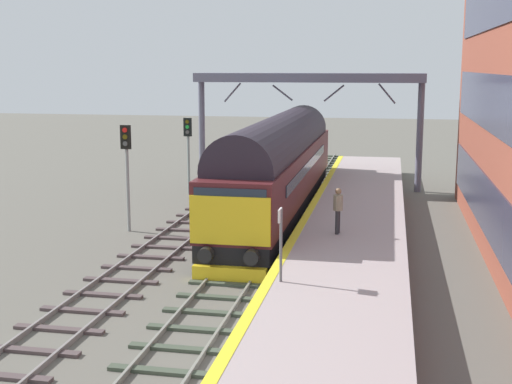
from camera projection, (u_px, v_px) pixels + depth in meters
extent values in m
plane|color=#5F5C53|center=(248.00, 258.00, 25.25)|extent=(140.00, 140.00, 0.00)
cube|color=gray|center=(229.00, 255.00, 25.37)|extent=(0.07, 60.00, 0.15)
cube|color=gray|center=(267.00, 257.00, 25.10)|extent=(0.07, 60.00, 0.15)
cube|color=#3F493A|center=(161.00, 371.00, 15.79)|extent=(2.50, 0.26, 0.09)
cube|color=#3F493A|center=(178.00, 349.00, 17.05)|extent=(2.50, 0.26, 0.09)
cube|color=#3F493A|center=(193.00, 329.00, 18.31)|extent=(2.50, 0.26, 0.09)
cube|color=#3F493A|center=(206.00, 312.00, 19.57)|extent=(2.50, 0.26, 0.09)
cube|color=#3F493A|center=(217.00, 297.00, 20.83)|extent=(2.50, 0.26, 0.09)
cube|color=#3F493A|center=(227.00, 284.00, 22.09)|extent=(2.50, 0.26, 0.09)
cube|color=#3F493A|center=(236.00, 272.00, 23.35)|extent=(2.50, 0.26, 0.09)
cube|color=#3F493A|center=(244.00, 262.00, 24.61)|extent=(2.50, 0.26, 0.09)
cube|color=#3F493A|center=(252.00, 252.00, 25.87)|extent=(2.50, 0.26, 0.09)
cube|color=#3F493A|center=(258.00, 244.00, 27.13)|extent=(2.50, 0.26, 0.09)
cube|color=#3F493A|center=(264.00, 236.00, 28.39)|extent=(2.50, 0.26, 0.09)
cube|color=#3F493A|center=(270.00, 229.00, 29.65)|extent=(2.50, 0.26, 0.09)
cube|color=#3F493A|center=(275.00, 222.00, 30.91)|extent=(2.50, 0.26, 0.09)
cube|color=#3F493A|center=(279.00, 216.00, 32.17)|extent=(2.50, 0.26, 0.09)
cube|color=#3F493A|center=(284.00, 210.00, 33.43)|extent=(2.50, 0.26, 0.09)
cube|color=#3F493A|center=(288.00, 205.00, 34.69)|extent=(2.50, 0.26, 0.09)
cube|color=#3F493A|center=(291.00, 200.00, 35.94)|extent=(2.50, 0.26, 0.09)
cube|color=#3F493A|center=(295.00, 195.00, 37.20)|extent=(2.50, 0.26, 0.09)
cube|color=#3F493A|center=(298.00, 191.00, 38.46)|extent=(2.50, 0.26, 0.09)
cube|color=#3F493A|center=(301.00, 187.00, 39.72)|extent=(2.50, 0.26, 0.09)
cube|color=#3F493A|center=(304.00, 184.00, 40.98)|extent=(2.50, 0.26, 0.09)
cube|color=#3F493A|center=(307.00, 180.00, 42.24)|extent=(2.50, 0.26, 0.09)
cube|color=#3F493A|center=(309.00, 177.00, 43.50)|extent=(2.50, 0.26, 0.09)
cube|color=#3F493A|center=(312.00, 174.00, 44.76)|extent=(2.50, 0.26, 0.09)
cube|color=#3F493A|center=(314.00, 171.00, 46.02)|extent=(2.50, 0.26, 0.09)
cube|color=#3F493A|center=(316.00, 168.00, 47.28)|extent=(2.50, 0.26, 0.09)
cube|color=#3F493A|center=(318.00, 165.00, 48.54)|extent=(2.50, 0.26, 0.09)
cube|color=#3F493A|center=(320.00, 163.00, 49.80)|extent=(2.50, 0.26, 0.09)
cube|color=#3F493A|center=(322.00, 160.00, 51.06)|extent=(2.50, 0.26, 0.09)
cube|color=#3F493A|center=(323.00, 158.00, 52.32)|extent=(2.50, 0.26, 0.09)
cube|color=#3F493A|center=(325.00, 156.00, 53.58)|extent=(2.50, 0.26, 0.09)
cube|color=slate|center=(139.00, 250.00, 26.02)|extent=(0.07, 60.00, 0.15)
cube|color=slate|center=(175.00, 252.00, 25.75)|extent=(0.07, 60.00, 0.15)
cube|color=#4C3F3F|center=(0.00, 376.00, 15.55)|extent=(2.50, 0.26, 0.09)
cube|color=#4C3F3F|center=(32.00, 351.00, 16.93)|extent=(2.50, 0.26, 0.09)
cube|color=#4C3F3F|center=(59.00, 329.00, 18.31)|extent=(2.50, 0.26, 0.09)
cube|color=#4C3F3F|center=(82.00, 311.00, 19.68)|extent=(2.50, 0.26, 0.09)
cube|color=#4C3F3F|center=(103.00, 295.00, 21.06)|extent=(2.50, 0.26, 0.09)
cube|color=#4C3F3F|center=(121.00, 281.00, 22.44)|extent=(2.50, 0.26, 0.09)
cube|color=#4C3F3F|center=(136.00, 268.00, 23.82)|extent=(2.50, 0.26, 0.09)
cube|color=#4C3F3F|center=(151.00, 257.00, 25.20)|extent=(2.50, 0.26, 0.09)
cube|color=#4C3F3F|center=(163.00, 247.00, 26.58)|extent=(2.50, 0.26, 0.09)
cube|color=#4C3F3F|center=(175.00, 238.00, 27.96)|extent=(2.50, 0.26, 0.09)
cube|color=#4C3F3F|center=(185.00, 230.00, 29.34)|extent=(2.50, 0.26, 0.09)
cube|color=#4C3F3F|center=(194.00, 223.00, 30.72)|extent=(2.50, 0.26, 0.09)
cube|color=#4C3F3F|center=(203.00, 216.00, 32.10)|extent=(2.50, 0.26, 0.09)
cube|color=#4C3F3F|center=(211.00, 210.00, 33.48)|extent=(2.50, 0.26, 0.09)
cube|color=#4C3F3F|center=(218.00, 204.00, 34.86)|extent=(2.50, 0.26, 0.09)
cube|color=#4C3F3F|center=(225.00, 199.00, 36.24)|extent=(2.50, 0.26, 0.09)
cube|color=#4C3F3F|center=(231.00, 194.00, 37.62)|extent=(2.50, 0.26, 0.09)
cube|color=#4C3F3F|center=(237.00, 190.00, 39.00)|extent=(2.50, 0.26, 0.09)
cube|color=#4C3F3F|center=(242.00, 185.00, 40.38)|extent=(2.50, 0.26, 0.09)
cube|color=#4C3F3F|center=(247.00, 181.00, 41.76)|extent=(2.50, 0.26, 0.09)
cube|color=#4C3F3F|center=(252.00, 178.00, 43.14)|extent=(2.50, 0.26, 0.09)
cube|color=#4C3F3F|center=(256.00, 174.00, 44.52)|extent=(2.50, 0.26, 0.09)
cube|color=#4C3F3F|center=(260.00, 171.00, 45.89)|extent=(2.50, 0.26, 0.09)
cube|color=#4C3F3F|center=(264.00, 168.00, 47.27)|extent=(2.50, 0.26, 0.09)
cube|color=#4C3F3F|center=(268.00, 165.00, 48.65)|extent=(2.50, 0.26, 0.09)
cube|color=#4C3F3F|center=(271.00, 162.00, 50.03)|extent=(2.50, 0.26, 0.09)
cube|color=#4C3F3F|center=(274.00, 160.00, 51.41)|extent=(2.50, 0.26, 0.09)
cube|color=#4C3F3F|center=(278.00, 157.00, 52.79)|extent=(2.50, 0.26, 0.09)
cube|color=#4C3F3F|center=(281.00, 155.00, 54.17)|extent=(2.50, 0.26, 0.09)
cube|color=#A79797|center=(348.00, 250.00, 24.48)|extent=(4.00, 44.00, 1.00)
cube|color=yellow|center=(296.00, 233.00, 24.74)|extent=(0.30, 44.00, 0.01)
cube|color=#2C2D42|center=(503.00, 230.00, 20.99)|extent=(0.06, 30.04, 2.02)
cube|color=#2C2D42|center=(510.00, 110.00, 20.35)|extent=(0.06, 30.04, 2.02)
cube|color=black|center=(278.00, 201.00, 31.75)|extent=(2.56, 19.37, 0.60)
cube|color=#501C1F|center=(279.00, 171.00, 31.50)|extent=(2.70, 19.37, 2.10)
cylinder|color=#261F29|center=(279.00, 144.00, 31.28)|extent=(2.56, 17.82, 2.57)
cube|color=yellow|center=(230.00, 221.00, 22.14)|extent=(2.65, 0.08, 1.58)
cube|color=#232D3D|center=(230.00, 198.00, 22.03)|extent=(2.38, 0.04, 0.64)
cube|color=#232D3D|center=(309.00, 166.00, 31.19)|extent=(0.04, 13.56, 0.44)
cylinder|color=black|center=(206.00, 255.00, 22.28)|extent=(0.48, 0.35, 0.48)
cylinder|color=black|center=(252.00, 257.00, 21.99)|extent=(0.48, 0.35, 0.48)
cube|color=yellow|center=(230.00, 274.00, 22.39)|extent=(2.43, 0.36, 0.47)
cylinder|color=black|center=(242.00, 251.00, 24.19)|extent=(1.64, 1.04, 1.04)
cylinder|color=black|center=(249.00, 244.00, 25.25)|extent=(1.64, 1.04, 1.04)
cylinder|color=black|center=(254.00, 236.00, 26.32)|extent=(1.64, 1.04, 1.04)
cylinder|color=black|center=(295.00, 186.00, 37.28)|extent=(1.64, 1.04, 1.04)
cylinder|color=black|center=(298.00, 183.00, 38.35)|extent=(1.64, 1.04, 1.04)
cylinder|color=black|center=(301.00, 180.00, 39.41)|extent=(1.64, 1.04, 1.04)
cylinder|color=gray|center=(128.00, 179.00, 29.00)|extent=(0.14, 0.14, 4.49)
cube|color=black|center=(126.00, 137.00, 28.63)|extent=(0.44, 0.10, 0.99)
cylinder|color=red|center=(125.00, 130.00, 28.52)|extent=(0.20, 0.06, 0.20)
cylinder|color=#53470A|center=(125.00, 137.00, 28.57)|extent=(0.20, 0.06, 0.20)
cylinder|color=#50504E|center=(125.00, 144.00, 28.62)|extent=(0.20, 0.06, 0.20)
cylinder|color=gray|center=(188.00, 156.00, 37.62)|extent=(0.14, 0.14, 4.14)
cube|color=black|center=(188.00, 127.00, 37.28)|extent=(0.44, 0.10, 0.99)
cylinder|color=#53470A|center=(187.00, 122.00, 37.17)|extent=(0.20, 0.06, 0.20)
cylinder|color=green|center=(187.00, 127.00, 37.22)|extent=(0.20, 0.06, 0.20)
cylinder|color=#50504E|center=(187.00, 132.00, 37.27)|extent=(0.20, 0.06, 0.20)
cylinder|color=slate|center=(281.00, 245.00, 19.05)|extent=(0.08, 0.08, 2.05)
cube|color=white|center=(280.00, 215.00, 18.91)|extent=(0.05, 0.44, 0.36)
cube|color=black|center=(279.00, 215.00, 18.91)|extent=(0.01, 0.20, 0.24)
cylinder|color=#343438|center=(337.00, 222.00, 24.56)|extent=(0.13, 0.13, 0.84)
cylinder|color=#343438|center=(338.00, 221.00, 24.75)|extent=(0.13, 0.13, 0.84)
cylinder|color=gray|center=(338.00, 203.00, 24.53)|extent=(0.39, 0.39, 0.56)
sphere|color=#916F4E|center=(338.00, 191.00, 24.46)|extent=(0.22, 0.22, 0.22)
cylinder|color=gray|center=(337.00, 204.00, 24.33)|extent=(0.09, 0.09, 0.52)
cylinder|color=gray|center=(339.00, 201.00, 24.72)|extent=(0.09, 0.09, 0.52)
cylinder|color=slate|center=(202.00, 134.00, 40.42)|extent=(0.36, 0.36, 5.99)
cylinder|color=slate|center=(420.00, 138.00, 38.09)|extent=(0.36, 0.36, 5.99)
cube|color=slate|center=(308.00, 78.00, 38.67)|extent=(12.77, 2.00, 0.50)
cylinder|color=slate|center=(233.00, 92.00, 39.64)|extent=(1.01, 0.10, 1.11)
cylinder|color=slate|center=(283.00, 93.00, 39.10)|extent=(1.18, 0.10, 0.91)
cylinder|color=slate|center=(334.00, 93.00, 38.55)|extent=(1.15, 0.10, 0.96)
cylinder|color=slate|center=(387.00, 94.00, 38.01)|extent=(0.99, 0.10, 1.13)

